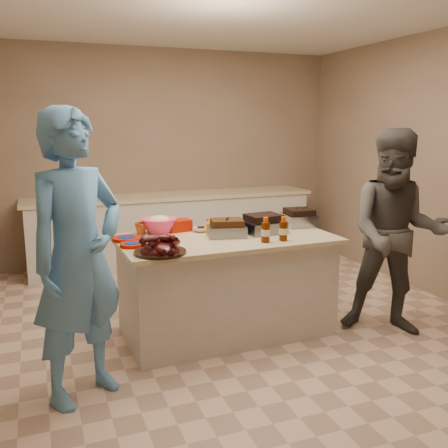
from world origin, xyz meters
name	(u,v)px	position (x,y,z in m)	size (l,w,h in m)	color
room	(239,328)	(0.00, 0.00, 0.00)	(4.50, 5.00, 2.70)	#927860
back_counter	(173,229)	(0.00, 2.20, 0.45)	(3.60, 0.64, 0.90)	beige
island	(226,332)	(-0.14, -0.03, 0.00)	(1.79, 0.94, 0.85)	beige
rib_platter	(160,253)	(-0.78, -0.36, 0.85)	(0.38, 0.38, 0.15)	#430C0C
pulled_pork_tray	(227,236)	(-0.12, -0.02, 0.85)	(0.31, 0.23, 0.09)	#47230F
brisket_tray	(263,233)	(0.22, 0.00, 0.85)	(0.34, 0.28, 0.10)	black
roasting_pan	(299,226)	(0.65, 0.15, 0.85)	(0.27, 0.27, 0.11)	gray
coleslaw_bowl	(159,233)	(-0.62, 0.33, 0.85)	(0.31, 0.31, 0.21)	#F53972
sausage_plate	(221,227)	(-0.05, 0.34, 0.85)	(0.27, 0.27, 0.05)	silver
mac_cheese_dish	(280,222)	(0.56, 0.36, 0.85)	(0.29, 0.21, 0.08)	yellow
bbq_bottle_a	(265,242)	(0.09, -0.32, 0.85)	(0.07, 0.07, 0.20)	#471A03
bbq_bottle_b	(283,241)	(0.24, -0.33, 0.85)	(0.07, 0.07, 0.20)	#471A03
mustard_bottle	(209,234)	(-0.24, 0.12, 0.85)	(0.05, 0.05, 0.13)	#F6BD03
sauce_bowl	(201,232)	(-0.27, 0.23, 0.85)	(0.13, 0.04, 0.13)	silver
plate_stack_large	(127,240)	(-0.94, 0.13, 0.85)	(0.23, 0.23, 0.03)	#A01301
plate_stack_small	(132,247)	(-0.93, -0.09, 0.85)	(0.19, 0.19, 0.03)	#A01301
plastic_cup	(141,234)	(-0.78, 0.32, 0.85)	(0.11, 0.10, 0.11)	#AF4214
basket_stack	(179,231)	(-0.45, 0.33, 0.85)	(0.20, 0.15, 0.10)	#A01301
guest_blue	(86,394)	(-1.38, -0.65, 0.00)	(0.69, 1.89, 0.45)	#5798D4
guest_gray	(389,331)	(1.21, -0.52, 0.00)	(0.85, 1.74, 0.66)	#4D4B46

